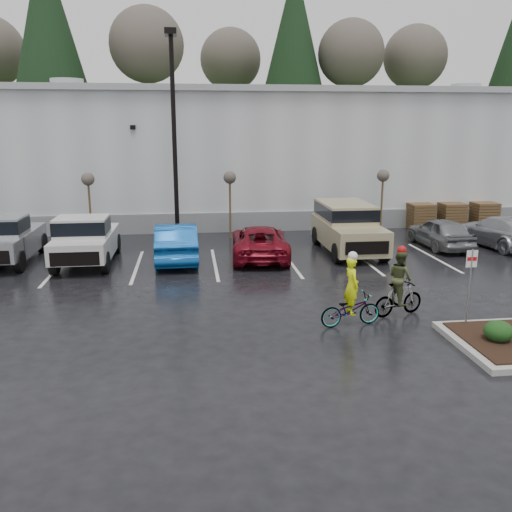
{
  "coord_description": "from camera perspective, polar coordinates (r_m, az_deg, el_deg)",
  "views": [
    {
      "loc": [
        -3.42,
        -12.6,
        5.34
      ],
      "look_at": [
        -1.39,
        3.84,
        1.3
      ],
      "focal_mm": 38.0,
      "sensor_mm": 36.0,
      "label": 1
    }
  ],
  "objects": [
    {
      "name": "ground",
      "position": [
        14.11,
        7.61,
        -8.66
      ],
      "size": [
        120.0,
        120.0,
        0.0
      ],
      "primitive_type": "plane",
      "color": "black",
      "rests_on": "ground"
    },
    {
      "name": "warehouse",
      "position": [
        34.8,
        -1.43,
        10.91
      ],
      "size": [
        60.5,
        15.5,
        7.2
      ],
      "color": "#B6B9BB",
      "rests_on": "ground"
    },
    {
      "name": "wooded_ridge",
      "position": [
        57.75,
        -3.72,
        11.35
      ],
      "size": [
        80.0,
        25.0,
        6.0
      ],
      "primitive_type": "cube",
      "color": "#263F1A",
      "rests_on": "ground"
    },
    {
      "name": "lamppost",
      "position": [
        24.61,
        -8.67,
        14.36
      ],
      "size": [
        0.5,
        1.0,
        9.22
      ],
      "color": "black",
      "rests_on": "ground"
    },
    {
      "name": "sapling_west",
      "position": [
        26.14,
        -17.25,
        7.36
      ],
      "size": [
        0.6,
        0.6,
        3.2
      ],
      "color": "#49361D",
      "rests_on": "ground"
    },
    {
      "name": "sapling_mid",
      "position": [
        25.8,
        -2.77,
        7.88
      ],
      "size": [
        0.6,
        0.6,
        3.2
      ],
      "color": "#49361D",
      "rests_on": "ground"
    },
    {
      "name": "sapling_east",
      "position": [
        27.4,
        13.22,
        7.88
      ],
      "size": [
        0.6,
        0.6,
        3.2
      ],
      "color": "#49361D",
      "rests_on": "ground"
    },
    {
      "name": "pallet_stack_a",
      "position": [
        29.52,
        16.91,
        4.02
      ],
      "size": [
        1.2,
        1.2,
        1.35
      ],
      "primitive_type": "cube",
      "color": "#49361D",
      "rests_on": "ground"
    },
    {
      "name": "pallet_stack_b",
      "position": [
        30.25,
        19.86,
        4.02
      ],
      "size": [
        1.2,
        1.2,
        1.35
      ],
      "primitive_type": "cube",
      "color": "#49361D",
      "rests_on": "ground"
    },
    {
      "name": "pallet_stack_c",
      "position": [
        31.1,
        22.83,
        4.0
      ],
      "size": [
        1.2,
        1.2,
        1.35
      ],
      "primitive_type": "cube",
      "color": "#49361D",
      "rests_on": "ground"
    },
    {
      "name": "shrub_a",
      "position": [
        14.62,
        24.17,
        -7.24
      ],
      "size": [
        0.7,
        0.7,
        0.52
      ],
      "primitive_type": "ellipsoid",
      "color": "#183412",
      "rests_on": "curb_island"
    },
    {
      "name": "fire_lane_sign",
      "position": [
        15.21,
        21.59,
        -2.27
      ],
      "size": [
        0.3,
        0.05,
        2.2
      ],
      "color": "gray",
      "rests_on": "ground"
    },
    {
      "name": "pickup_silver",
      "position": [
        23.68,
        -24.7,
        1.83
      ],
      "size": [
        2.1,
        5.2,
        1.96
      ],
      "primitive_type": null,
      "color": "#A2A5AA",
      "rests_on": "ground"
    },
    {
      "name": "pickup_white",
      "position": [
        22.4,
        -17.33,
        1.85
      ],
      "size": [
        2.1,
        5.2,
        1.96
      ],
      "primitive_type": null,
      "color": "beige",
      "rests_on": "ground"
    },
    {
      "name": "car_blue",
      "position": [
        21.9,
        -8.41,
        1.5
      ],
      "size": [
        1.75,
        4.68,
        1.53
      ],
      "primitive_type": "imported",
      "rotation": [
        0.0,
        0.0,
        3.17
      ],
      "color": "navy",
      "rests_on": "ground"
    },
    {
      "name": "car_red",
      "position": [
        22.12,
        0.39,
        1.5
      ],
      "size": [
        2.59,
        4.94,
        1.33
      ],
      "primitive_type": "imported",
      "rotation": [
        0.0,
        0.0,
        3.06
      ],
      "color": "maroon",
      "rests_on": "ground"
    },
    {
      "name": "suv_tan",
      "position": [
        23.36,
        9.71,
        2.88
      ],
      "size": [
        2.2,
        5.1,
        2.06
      ],
      "primitive_type": null,
      "color": "tan",
      "rests_on": "ground"
    },
    {
      "name": "car_grey",
      "position": [
        25.35,
        18.83,
        2.37
      ],
      "size": [
        1.72,
        4.02,
        1.35
      ],
      "primitive_type": "imported",
      "rotation": [
        0.0,
        0.0,
        3.17
      ],
      "color": "slate",
      "rests_on": "ground"
    },
    {
      "name": "car_far_silver",
      "position": [
        26.43,
        24.38,
        2.37
      ],
      "size": [
        2.56,
        5.06,
        1.41
      ],
      "primitive_type": "imported",
      "rotation": [
        0.0,
        0.0,
        3.27
      ],
      "color": "#B5B7BD",
      "rests_on": "ground"
    },
    {
      "name": "cyclist_hivis",
      "position": [
        14.89,
        9.95,
        -4.86
      ],
      "size": [
        1.78,
        0.85,
        2.07
      ],
      "rotation": [
        0.0,
        0.0,
        1.72
      ],
      "color": "#3F3F44",
      "rests_on": "ground"
    },
    {
      "name": "cyclist_olive",
      "position": [
        15.94,
        14.84,
        -3.46
      ],
      "size": [
        1.64,
        0.91,
        2.05
      ],
      "rotation": [
        0.0,
        0.0,
        1.87
      ],
      "color": "#3F3F44",
      "rests_on": "ground"
    }
  ]
}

